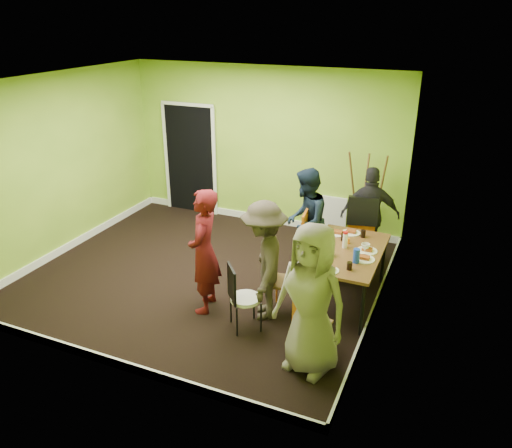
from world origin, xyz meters
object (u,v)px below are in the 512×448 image
at_px(chair_left_far, 312,242).
at_px(person_standing, 204,252).
at_px(person_front_end, 311,300).
at_px(easel, 365,200).
at_px(person_left_far, 306,221).
at_px(chair_bentwood, 241,295).
at_px(orange_bottle, 348,241).
at_px(dining_table, 346,254).
at_px(chair_front_end, 310,320).
at_px(person_left_near, 264,261).
at_px(blue_bottle, 356,256).
at_px(thermos, 345,241).
at_px(person_back_end, 370,215).
at_px(chair_left_near, 280,275).
at_px(chair_back_end, 362,219).

bearing_deg(chair_left_far, person_standing, -45.09).
relative_size(person_standing, person_front_end, 0.97).
bearing_deg(easel, person_left_far, -115.37).
bearing_deg(chair_bentwood, orange_bottle, 104.24).
xyz_separation_m(dining_table, chair_front_end, (-0.07, -1.32, -0.22)).
xyz_separation_m(person_left_far, person_left_near, (-0.09, -1.37, -0.01)).
height_order(blue_bottle, person_left_near, person_left_near).
bearing_deg(person_front_end, thermos, 104.98).
relative_size(person_left_near, person_front_end, 0.91).
relative_size(orange_bottle, person_back_end, 0.05).
bearing_deg(chair_front_end, chair_left_near, 141.79).
xyz_separation_m(chair_left_near, person_left_near, (-0.15, -0.20, 0.27)).
bearing_deg(chair_left_near, chair_bentwood, -34.03).
bearing_deg(chair_front_end, dining_table, 99.29).
bearing_deg(chair_front_end, easel, 103.82).
relative_size(chair_back_end, chair_front_end, 1.28).
distance_m(chair_back_end, thermos, 1.03).
distance_m(easel, person_left_far, 1.41).
bearing_deg(easel, orange_bottle, -85.64).
bearing_deg(thermos, person_front_end, -88.81).
height_order(chair_front_end, person_back_end, person_back_end).
distance_m(thermos, person_left_far, 0.91).
distance_m(chair_back_end, person_left_near, 2.02).
bearing_deg(person_back_end, person_left_near, 50.88).
relative_size(chair_left_far, person_standing, 0.62).
xyz_separation_m(person_standing, person_left_near, (0.76, 0.15, -0.05)).
distance_m(chair_left_far, chair_back_end, 0.90).
height_order(thermos, person_left_near, person_left_near).
xyz_separation_m(dining_table, person_left_far, (-0.76, 0.62, 0.09)).
height_order(orange_bottle, person_standing, person_standing).
height_order(chair_back_end, person_back_end, person_back_end).
xyz_separation_m(chair_bentwood, thermos, (0.95, 1.21, 0.37)).
relative_size(chair_back_end, orange_bottle, 14.42).
bearing_deg(chair_bentwood, easel, 124.50).
height_order(orange_bottle, person_back_end, person_back_end).
distance_m(thermos, person_standing, 1.84).
distance_m(chair_left_near, person_front_end, 1.22).
bearing_deg(dining_table, thermos, 119.89).
bearing_deg(chair_front_end, person_back_end, 99.89).
xyz_separation_m(dining_table, chair_bentwood, (-1.00, -1.13, -0.22)).
bearing_deg(person_left_near, thermos, 114.42).
xyz_separation_m(chair_back_end, person_standing, (-1.58, -2.00, 0.06)).
distance_m(dining_table, orange_bottle, 0.24).
bearing_deg(person_back_end, person_left_far, 25.05).
height_order(dining_table, chair_bentwood, chair_bentwood).
height_order(orange_bottle, person_left_far, person_left_far).
distance_m(dining_table, blue_bottle, 0.37).
bearing_deg(chair_left_far, orange_bottle, 62.51).
relative_size(blue_bottle, person_front_end, 0.11).
bearing_deg(person_front_end, chair_left_far, 120.56).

